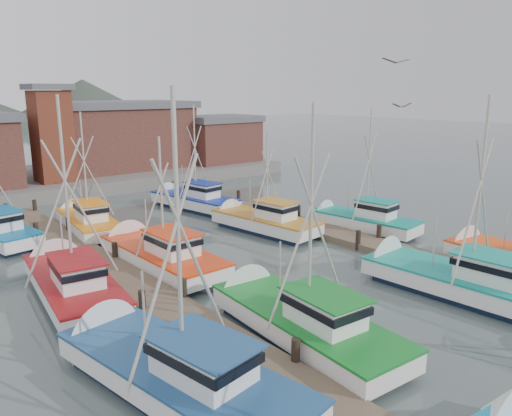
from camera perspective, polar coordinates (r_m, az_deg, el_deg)
ground at (r=22.90m, az=11.89°, el=-10.73°), size 260.00×260.00×0.00m
dock_left at (r=21.33m, az=-9.17°, el=-11.85°), size 2.30×46.00×1.50m
dock_right at (r=30.37m, az=14.15°, el=-4.35°), size 2.30×46.00×1.50m
quay at (r=53.12m, az=-21.15°, el=3.09°), size 44.00×16.00×1.20m
shed_center at (r=54.81m, az=-15.54°, el=8.10°), size 14.84×9.54×6.90m
shed_right at (r=57.82m, az=-4.19°, el=7.95°), size 8.48×6.36×5.20m
lookout_tower at (r=48.13m, az=-22.31°, el=7.97°), size 3.60×3.60×8.50m
boat_4 at (r=19.67m, az=4.55°, el=-12.46°), size 3.86×9.47×9.64m
boat_5 at (r=25.06m, az=21.65°, el=-7.58°), size 4.03×10.05×9.96m
boat_6 at (r=16.70m, az=-10.09°, el=-17.64°), size 4.47×10.09×10.23m
boat_8 at (r=27.32m, az=-11.24°, el=-5.17°), size 3.23×9.35×7.79m
boat_9 at (r=33.42m, az=0.43°, el=-1.49°), size 3.50×8.60×7.39m
boat_10 at (r=24.62m, az=-20.44°, el=-7.85°), size 4.02×9.52×9.86m
boat_11 at (r=34.25m, az=11.57°, el=-1.39°), size 3.46×8.12×8.70m
boat_12 at (r=35.21m, az=-18.82°, el=-1.44°), size 3.45×8.43×8.55m
boat_13 at (r=40.13m, az=-7.48°, el=0.92°), size 3.83×8.69×8.80m
gull_near at (r=20.69m, az=15.70°, el=15.81°), size 1.55×0.63×0.24m
gull_far at (r=23.78m, az=16.34°, el=11.15°), size 1.55×0.64×0.24m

